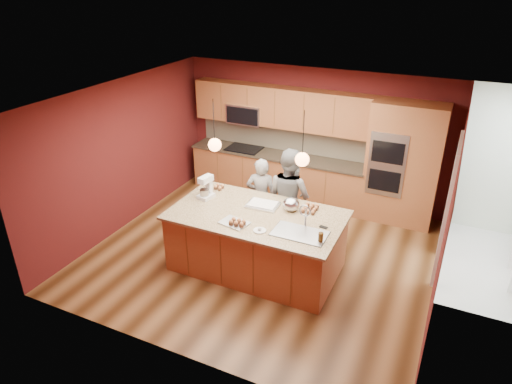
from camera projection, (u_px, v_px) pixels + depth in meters
The scene contains 24 objects.
floor at pixel (262, 254), 7.78m from camera, with size 5.50×5.50×0.00m, color #40240F.
ceiling at pixel (263, 97), 6.60m from camera, with size 5.50×5.50×0.00m, color silver.
wall_back at pixel (313, 135), 9.23m from camera, with size 5.50×5.50×0.00m, color #4F1415.
wall_front at pixel (171, 266), 5.16m from camera, with size 5.50×5.50×0.00m, color #4F1415.
wall_left at pixel (124, 155), 8.24m from camera, with size 5.00×5.00×0.00m, color #4F1415.
wall_right at pixel (448, 218), 6.15m from camera, with size 5.00×5.00×0.00m, color #4F1415.
cabinet_run at pixel (277, 151), 9.44m from camera, with size 3.74×0.64×2.30m.
oven_column at pixel (403, 164), 8.36m from camera, with size 1.30×0.62×2.30m.
doorway_trim at pixel (447, 212), 6.94m from camera, with size 0.08×1.11×2.20m, color silver, non-canonical shape.
pendant_left at pixel (215, 145), 6.83m from camera, with size 0.20×0.20×0.80m.
pendant_right at pixel (302, 159), 6.31m from camera, with size 0.20×0.20×0.80m.
island at pixel (257, 241), 7.22m from camera, with size 2.67×1.49×1.36m.
person_left at pixel (261, 197), 8.08m from camera, with size 0.54×0.35×1.47m, color black.
person_right at pixel (289, 196), 7.82m from camera, with size 0.84×0.65×1.73m, color slate.
stand_mixer at pixel (206, 188), 7.46m from camera, with size 0.24×0.30×0.38m.
sheet_cake at pixel (263, 205), 7.25m from camera, with size 0.52×0.40×0.05m.
cooling_rack at pixel (234, 223), 6.75m from camera, with size 0.41×0.29×0.02m, color #AEB1B6.
mixing_bowl at pixel (291, 204), 7.08m from camera, with size 0.26×0.26×0.22m, color #ADAFB4.
plate at pixel (260, 230), 6.56m from camera, with size 0.19×0.19×0.01m, color silver.
tumbler at pixel (321, 237), 6.27m from camera, with size 0.07×0.07×0.14m, color #3B240B.
phone at pixel (323, 227), 6.65m from camera, with size 0.12×0.07×0.01m, color black.
cupcakes_left at pixel (219, 187), 7.80m from camera, with size 0.17×0.17×0.08m, color #B86D3C, non-canonical shape.
cupcakes_rack at pixel (237, 222), 6.67m from camera, with size 0.26×0.17×0.08m, color #B86D3C, non-canonical shape.
cupcakes_right at pixel (310, 208), 7.10m from camera, with size 0.23×0.31×0.07m, color #B86D3C, non-canonical shape.
Camera 1 is at (2.68, -5.96, 4.37)m, focal length 32.00 mm.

